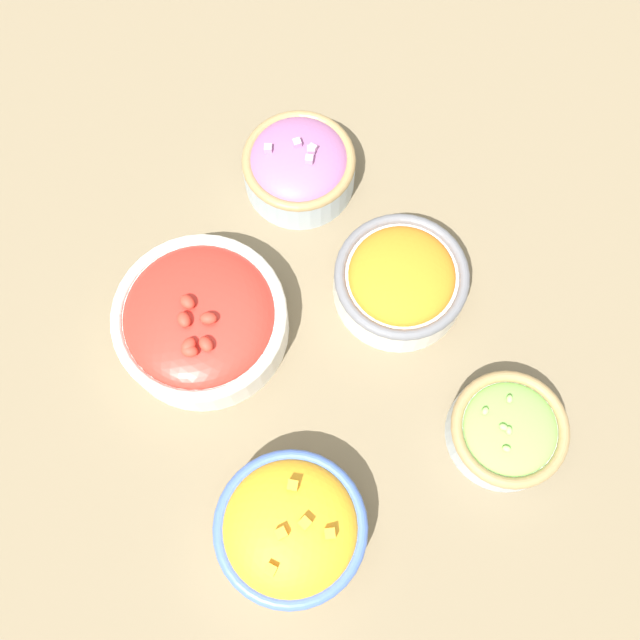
{
  "coord_description": "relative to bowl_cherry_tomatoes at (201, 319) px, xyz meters",
  "views": [
    {
      "loc": [
        -0.22,
        0.09,
        0.76
      ],
      "look_at": [
        0.0,
        0.0,
        0.03
      ],
      "focal_mm": 40.0,
      "sensor_mm": 36.0,
      "label": 1
    }
  ],
  "objects": [
    {
      "name": "ground_plane",
      "position": [
        -0.05,
        -0.12,
        -0.04
      ],
      "size": [
        3.0,
        3.0,
        0.0
      ],
      "primitive_type": "plane",
      "color": "#75664C"
    },
    {
      "name": "bowl_cherry_tomatoes",
      "position": [
        0.0,
        0.0,
        0.0
      ],
      "size": [
        0.19,
        0.19,
        0.08
      ],
      "color": "silver",
      "rests_on": "ground_plane"
    },
    {
      "name": "bowl_red_onion",
      "position": [
        0.13,
        -0.17,
        -0.0
      ],
      "size": [
        0.13,
        0.13,
        0.07
      ],
      "color": "#B2C1CC",
      "rests_on": "ground_plane"
    },
    {
      "name": "bowl_lettuce",
      "position": [
        -0.23,
        -0.25,
        -0.01
      ],
      "size": [
        0.12,
        0.12,
        0.05
      ],
      "color": "#B2C1CC",
      "rests_on": "ground_plane"
    },
    {
      "name": "bowl_carrots",
      "position": [
        -0.04,
        -0.22,
        -0.0
      ],
      "size": [
        0.15,
        0.15,
        0.07
      ],
      "color": "silver",
      "rests_on": "ground_plane"
    },
    {
      "name": "bowl_squash",
      "position": [
        -0.24,
        -0.01,
        0.0
      ],
      "size": [
        0.15,
        0.15,
        0.09
      ],
      "color": "silver",
      "rests_on": "ground_plane"
    }
  ]
}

